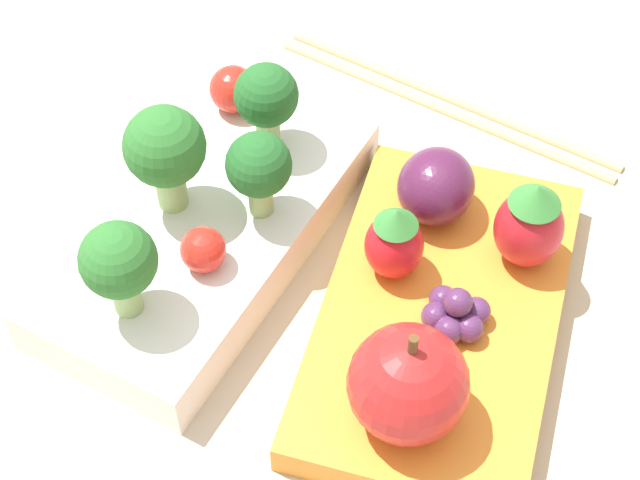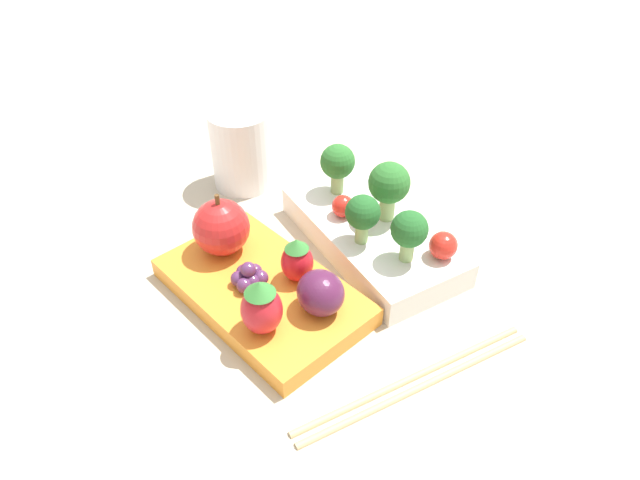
# 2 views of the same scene
# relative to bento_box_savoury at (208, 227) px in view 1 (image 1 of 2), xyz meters

# --- Properties ---
(ground_plane) EXTENTS (4.00, 4.00, 0.00)m
(ground_plane) POSITION_rel_bento_box_savoury_xyz_m (-0.00, -0.06, -0.01)
(ground_plane) COLOR #BCB29E
(bento_box_savoury) EXTENTS (0.20, 0.11, 0.03)m
(bento_box_savoury) POSITION_rel_bento_box_savoury_xyz_m (0.00, 0.00, 0.00)
(bento_box_savoury) COLOR white
(bento_box_savoury) RESTS_ON ground_plane
(bento_box_fruit) EXTENTS (0.20, 0.13, 0.02)m
(bento_box_fruit) POSITION_rel_bento_box_savoury_xyz_m (-0.00, -0.13, -0.00)
(bento_box_fruit) COLOR orange
(bento_box_fruit) RESTS_ON ground_plane
(broccoli_floret_0) EXTENTS (0.04, 0.04, 0.05)m
(broccoli_floret_0) POSITION_rel_bento_box_savoury_xyz_m (-0.07, 0.01, 0.05)
(broccoli_floret_0) COLOR #93B770
(broccoli_floret_0) RESTS_ON bento_box_savoury
(broccoli_floret_1) EXTENTS (0.03, 0.03, 0.05)m
(broccoli_floret_1) POSITION_rel_bento_box_savoury_xyz_m (0.05, -0.01, 0.05)
(broccoli_floret_1) COLOR #93B770
(broccoli_floret_1) RESTS_ON bento_box_savoury
(broccoli_floret_2) EXTENTS (0.04, 0.04, 0.06)m
(broccoli_floret_2) POSITION_rel_bento_box_savoury_xyz_m (-0.00, 0.02, 0.05)
(broccoli_floret_2) COLOR #93B770
(broccoli_floret_2) RESTS_ON bento_box_savoury
(broccoli_floret_3) EXTENTS (0.03, 0.03, 0.05)m
(broccoli_floret_3) POSITION_rel_bento_box_savoury_xyz_m (0.01, -0.03, 0.04)
(broccoli_floret_3) COLOR #93B770
(broccoli_floret_3) RESTS_ON bento_box_savoury
(cherry_tomato_0) EXTENTS (0.02, 0.02, 0.02)m
(cherry_tomato_0) POSITION_rel_bento_box_savoury_xyz_m (-0.03, -0.02, 0.02)
(cherry_tomato_0) COLOR red
(cherry_tomato_0) RESTS_ON bento_box_savoury
(cherry_tomato_1) EXTENTS (0.03, 0.03, 0.03)m
(cherry_tomato_1) POSITION_rel_bento_box_savoury_xyz_m (0.07, 0.02, 0.03)
(cherry_tomato_1) COLOR red
(cherry_tomato_1) RESTS_ON bento_box_savoury
(apple) EXTENTS (0.05, 0.05, 0.06)m
(apple) POSITION_rel_bento_box_savoury_xyz_m (-0.06, -0.13, 0.03)
(apple) COLOR red
(apple) RESTS_ON bento_box_fruit
(strawberry_0) EXTENTS (0.03, 0.03, 0.04)m
(strawberry_0) POSITION_rel_bento_box_savoury_xyz_m (0.01, -0.10, 0.03)
(strawberry_0) COLOR red
(strawberry_0) RESTS_ON bento_box_fruit
(strawberry_1) EXTENTS (0.03, 0.03, 0.05)m
(strawberry_1) POSITION_rel_bento_box_savoury_xyz_m (0.04, -0.15, 0.03)
(strawberry_1) COLOR red
(strawberry_1) RESTS_ON bento_box_fruit
(plum) EXTENTS (0.04, 0.04, 0.04)m
(plum) POSITION_rel_bento_box_savoury_xyz_m (0.05, -0.10, 0.02)
(plum) COLOR #511E42
(plum) RESTS_ON bento_box_fruit
(grape_cluster) EXTENTS (0.03, 0.03, 0.02)m
(grape_cluster) POSITION_rel_bento_box_savoury_xyz_m (-0.01, -0.13, 0.01)
(grape_cluster) COLOR #562D5B
(grape_cluster) RESTS_ON bento_box_fruit
(chopsticks_pair) EXTENTS (0.04, 0.21, 0.01)m
(chopsticks_pair) POSITION_rel_bento_box_savoury_xyz_m (0.14, -0.08, -0.01)
(chopsticks_pair) COLOR tan
(chopsticks_pair) RESTS_ON ground_plane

